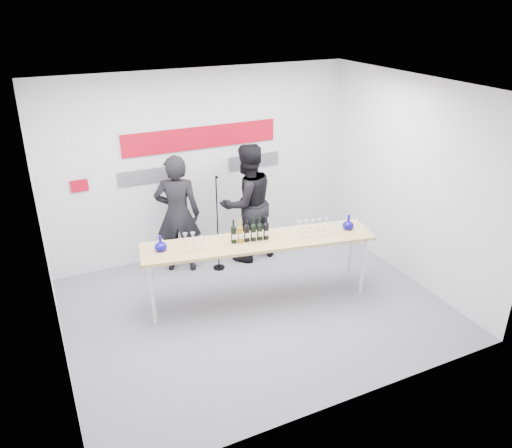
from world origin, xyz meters
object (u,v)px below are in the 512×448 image
tasting_table (259,245)px  presenter_left (178,214)px  mic_stand (218,241)px  presenter_right (247,203)px

tasting_table → presenter_left: presenter_left is taller
presenter_left → mic_stand: 0.76m
tasting_table → presenter_right: (0.38, 1.24, 0.09)m
presenter_right → mic_stand: 0.76m
tasting_table → presenter_right: size_ratio=1.67×
tasting_table → presenter_left: size_ratio=1.72×
presenter_left → presenter_right: presenter_right is taller
presenter_left → presenter_right: (1.11, -0.11, 0.03)m
tasting_table → presenter_left: bearing=129.3°
tasting_table → presenter_left: (-0.73, 1.35, 0.06)m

